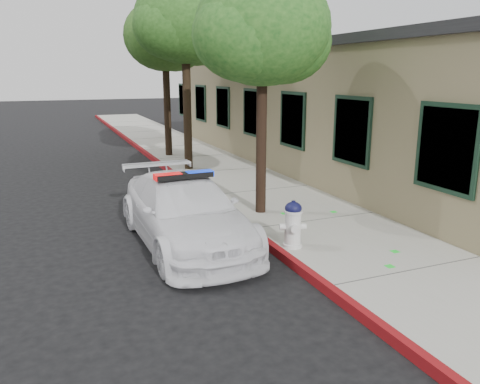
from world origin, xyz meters
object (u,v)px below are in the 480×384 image
at_px(street_tree_near, 263,33).
at_px(street_tree_far, 166,39).
at_px(street_tree_mid, 185,24).
at_px(clapboard_building, 351,107).
at_px(police_car, 185,211).
at_px(fire_hydrant, 293,224).

distance_m(street_tree_near, street_tree_far, 8.67).
relative_size(street_tree_mid, street_tree_far, 1.06).
bearing_deg(street_tree_far, clapboard_building, -32.28).
xyz_separation_m(police_car, street_tree_near, (2.13, 1.03, 3.48)).
relative_size(fire_hydrant, street_tree_mid, 0.14).
bearing_deg(street_tree_near, police_car, -154.20).
xyz_separation_m(street_tree_near, street_tree_far, (0.02, 8.66, 0.40)).
distance_m(fire_hydrant, street_tree_mid, 9.12).
height_order(fire_hydrant, street_tree_far, street_tree_far).
bearing_deg(fire_hydrant, police_car, 161.26).
height_order(street_tree_mid, street_tree_far, street_tree_mid).
xyz_separation_m(police_car, street_tree_far, (2.15, 9.69, 3.88)).
height_order(clapboard_building, street_tree_near, street_tree_near).
bearing_deg(clapboard_building, street_tree_mid, 172.48).
xyz_separation_m(clapboard_building, street_tree_far, (-5.89, 3.72, 2.43)).
height_order(police_car, street_tree_mid, street_tree_mid).
distance_m(street_tree_mid, street_tree_far, 2.94).
xyz_separation_m(fire_hydrant, street_tree_mid, (0.37, 8.07, 4.24)).
relative_size(police_car, street_tree_far, 0.79).
bearing_deg(police_car, clapboard_building, 35.35).
bearing_deg(street_tree_far, street_tree_mid, -91.71).
height_order(street_tree_near, street_tree_far, street_tree_far).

